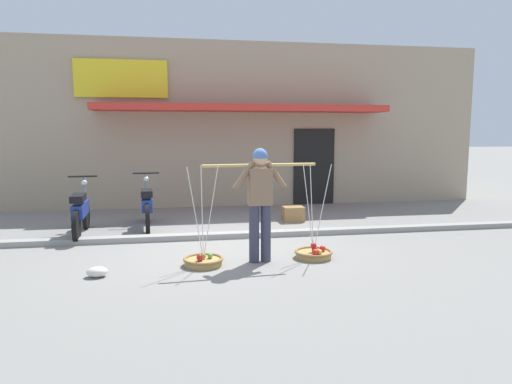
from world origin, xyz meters
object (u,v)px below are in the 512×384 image
at_px(wooden_crate, 293,214).
at_px(fruit_basket_right_side, 203,260).
at_px(fruit_basket_left_side, 314,253).
at_px(motorcycle_second_in_row, 147,206).
at_px(fruit_vendor, 260,197).
at_px(plastic_litter_bag, 97,272).
at_px(motorcycle_nearest_shop, 81,212).

bearing_deg(wooden_crate, fruit_basket_right_side, -125.10).
distance_m(fruit_basket_left_side, motorcycle_second_in_row, 3.83).
bearing_deg(fruit_vendor, fruit_basket_left_side, 3.29).
xyz_separation_m(fruit_basket_left_side, motorcycle_second_in_row, (-2.64, 2.75, 0.37)).
bearing_deg(wooden_crate, motorcycle_second_in_row, -176.66).
distance_m(fruit_vendor, fruit_basket_right_side, 1.24).
height_order(fruit_vendor, wooden_crate, fruit_vendor).
bearing_deg(plastic_litter_bag, motorcycle_second_in_row, 81.06).
bearing_deg(fruit_basket_left_side, wooden_crate, 81.63).
distance_m(plastic_litter_bag, wooden_crate, 4.87).
height_order(fruit_basket_right_side, plastic_litter_bag, fruit_basket_right_side).
distance_m(fruit_basket_right_side, motorcycle_second_in_row, 3.03).
xyz_separation_m(motorcycle_nearest_shop, wooden_crate, (4.24, 0.70, -0.29)).
relative_size(fruit_vendor, wooden_crate, 3.86).
relative_size(fruit_vendor, motorcycle_second_in_row, 0.93).
distance_m(motorcycle_second_in_row, wooden_crate, 3.09).
distance_m(motorcycle_nearest_shop, wooden_crate, 4.31).
bearing_deg(motorcycle_nearest_shop, fruit_vendor, -37.57).
height_order(plastic_litter_bag, wooden_crate, wooden_crate).
bearing_deg(fruit_basket_left_side, plastic_litter_bag, -172.88).
bearing_deg(fruit_vendor, motorcycle_nearest_shop, 142.43).
height_order(motorcycle_second_in_row, wooden_crate, motorcycle_second_in_row).
height_order(motorcycle_nearest_shop, plastic_litter_bag, motorcycle_nearest_shop).
bearing_deg(fruit_basket_left_side, fruit_vendor, -176.71).
relative_size(motorcycle_nearest_shop, wooden_crate, 4.14).
bearing_deg(fruit_basket_right_side, plastic_litter_bag, -168.72).
relative_size(fruit_basket_left_side, fruit_basket_right_side, 1.00).
height_order(fruit_basket_left_side, motorcycle_nearest_shop, fruit_basket_left_side).
height_order(motorcycle_second_in_row, plastic_litter_bag, motorcycle_second_in_row).
bearing_deg(motorcycle_second_in_row, wooden_crate, 3.34).
distance_m(fruit_basket_right_side, motorcycle_nearest_shop, 3.17).
bearing_deg(plastic_litter_bag, fruit_vendor, 8.53).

